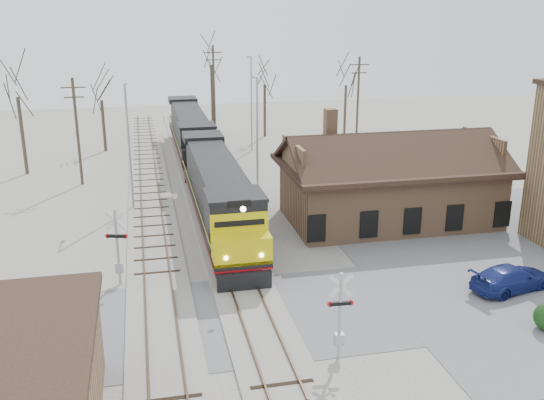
# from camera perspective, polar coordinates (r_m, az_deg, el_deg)

# --- Properties ---
(ground) EXTENTS (140.00, 140.00, 0.00)m
(ground) POSITION_cam_1_polar(r_m,az_deg,el_deg) (30.43, -1.69, -10.86)
(ground) COLOR #A9A499
(ground) RESTS_ON ground
(road) EXTENTS (60.00, 9.00, 0.03)m
(road) POSITION_cam_1_polar(r_m,az_deg,el_deg) (30.42, -1.69, -10.84)
(road) COLOR slate
(road) RESTS_ON ground
(parking_lot) EXTENTS (22.00, 26.00, 0.03)m
(parking_lot) POSITION_cam_1_polar(r_m,az_deg,el_deg) (40.63, 23.05, -4.76)
(parking_lot) COLOR slate
(parking_lot) RESTS_ON ground
(track_main) EXTENTS (3.40, 90.00, 0.24)m
(track_main) POSITION_cam_1_polar(r_m,az_deg,el_deg) (44.03, -5.33, -1.62)
(track_main) COLOR #A9A499
(track_main) RESTS_ON ground
(track_siding) EXTENTS (3.40, 90.00, 0.24)m
(track_siding) POSITION_cam_1_polar(r_m,az_deg,el_deg) (43.76, -11.18, -2.01)
(track_siding) COLOR #A9A499
(track_siding) RESTS_ON ground
(depot) EXTENTS (15.20, 9.31, 7.90)m
(depot) POSITION_cam_1_polar(r_m,az_deg,el_deg) (43.56, 10.94, 1.15)
(depot) COLOR #936B4C
(depot) RESTS_ON ground
(locomotive_lead) EXTENTS (3.18, 21.32, 4.74)m
(locomotive_lead) POSITION_cam_1_polar(r_m,az_deg,el_deg) (41.15, -5.02, 0.56)
(locomotive_lead) COLOR black
(locomotive_lead) RESTS_ON ground
(locomotive_trailing) EXTENTS (3.18, 21.32, 4.48)m
(locomotive_trailing) POSITION_cam_1_polar(r_m,az_deg,el_deg) (62.02, -7.66, 6.27)
(locomotive_trailing) COLOR black
(locomotive_trailing) RESTS_ON ground
(crossbuck_near) EXTENTS (1.14, 0.30, 4.00)m
(crossbuck_near) POSITION_cam_1_polar(r_m,az_deg,el_deg) (26.42, 6.40, -11.04)
(crossbuck_near) COLOR #A5A8AD
(crossbuck_near) RESTS_ON ground
(crossbuck_far) EXTENTS (1.21, 0.40, 4.32)m
(crossbuck_far) POSITION_cam_1_polar(r_m,az_deg,el_deg) (33.94, -14.33, -4.57)
(crossbuck_far) COLOR #A5A8AD
(crossbuck_far) RESTS_ON ground
(parked_car) EXTENTS (5.12, 3.03, 1.39)m
(parked_car) POSITION_cam_1_polar(r_m,az_deg,el_deg) (35.16, 21.60, -6.84)
(parked_car) COLOR navy
(parked_car) RESTS_ON ground
(streetlight_a) EXTENTS (0.25, 2.04, 9.37)m
(streetlight_a) POSITION_cam_1_polar(r_m,az_deg,el_deg) (45.95, -13.35, 5.47)
(streetlight_a) COLOR #A5A8AD
(streetlight_a) RESTS_ON ground
(streetlight_b) EXTENTS (0.25, 2.04, 9.33)m
(streetlight_b) POSITION_cam_1_polar(r_m,az_deg,el_deg) (49.49, -1.43, 6.76)
(streetlight_b) COLOR #A5A8AD
(streetlight_b) RESTS_ON ground
(streetlight_c) EXTENTS (0.25, 2.04, 9.85)m
(streetlight_c) POSITION_cam_1_polar(r_m,az_deg,el_deg) (64.05, -1.97, 9.48)
(streetlight_c) COLOR #A5A8AD
(streetlight_c) RESTS_ON ground
(utility_pole_a) EXTENTS (2.00, 0.24, 9.09)m
(utility_pole_a) POSITION_cam_1_polar(r_m,az_deg,el_deg) (53.75, -17.87, 6.31)
(utility_pole_a) COLOR #382D23
(utility_pole_a) RESTS_ON ground
(utility_pole_b) EXTENTS (2.00, 0.24, 10.64)m
(utility_pole_b) POSITION_cam_1_polar(r_m,az_deg,el_deg) (69.64, -5.47, 10.13)
(utility_pole_b) COLOR #382D23
(utility_pole_b) RESTS_ON ground
(utility_pole_c) EXTENTS (2.00, 0.24, 9.98)m
(utility_pole_c) POSITION_cam_1_polar(r_m,az_deg,el_deg) (62.44, 8.06, 8.87)
(utility_pole_c) COLOR #382D23
(utility_pole_c) RESTS_ON ground
(tree_a) EXTENTS (4.68, 4.68, 11.47)m
(tree_a) POSITION_cam_1_polar(r_m,az_deg,el_deg) (58.61, -22.95, 10.03)
(tree_a) COLOR #382D23
(tree_a) RESTS_ON ground
(tree_b) EXTENTS (3.58, 3.58, 8.78)m
(tree_b) POSITION_cam_1_polar(r_m,az_deg,el_deg) (66.08, -15.81, 9.76)
(tree_b) COLOR #382D23
(tree_b) RESTS_ON ground
(tree_c) EXTENTS (5.43, 5.43, 13.30)m
(tree_c) POSITION_cam_1_polar(r_m,az_deg,el_deg) (73.44, -5.77, 13.58)
(tree_c) COLOR #382D23
(tree_c) RESTS_ON ground
(tree_d) EXTENTS (4.06, 4.06, 9.94)m
(tree_d) POSITION_cam_1_polar(r_m,az_deg,el_deg) (71.20, -0.70, 11.60)
(tree_d) COLOR #382D23
(tree_d) RESTS_ON ground
(tree_e) EXTENTS (4.02, 4.02, 9.84)m
(tree_e) POSITION_cam_1_polar(r_m,az_deg,el_deg) (71.52, 7.01, 11.44)
(tree_e) COLOR #382D23
(tree_e) RESTS_ON ground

